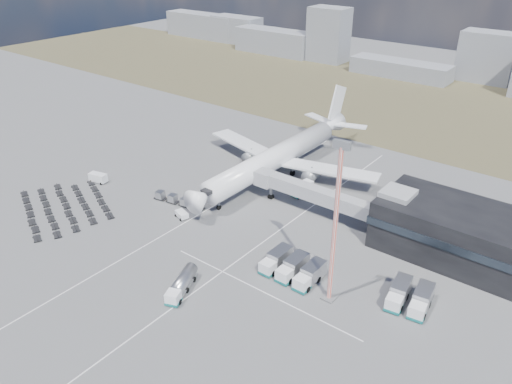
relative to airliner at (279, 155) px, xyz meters
The scene contains 16 objects.
ground 32.81m from the airliner, 90.00° to the right, with size 420.00×420.00×0.00m, color #565659.
grass_strip 77.80m from the airliner, 90.00° to the left, with size 420.00×90.00×0.01m, color brown.
lane_markings 31.41m from the airliner, 71.60° to the right, with size 47.12×110.00×0.01m.
terminal 48.51m from the airliner, ahead, with size 30.40×16.40×11.00m.
jet_bridge 19.89m from the airliner, 36.93° to the right, with size 30.30×3.80×7.05m.
airliner is the anchor object (origin of this frame).
skyline 120.60m from the airliner, 95.25° to the left, with size 313.86×26.90×24.65m.
fuel_tanker 51.10m from the airliner, 73.95° to the right, with size 5.63×9.54×3.02m.
pushback_tug 31.71m from the airliner, 97.32° to the right, with size 3.28×1.85×1.48m, color white.
utility_van 45.95m from the airliner, 136.22° to the right, with size 4.51×2.04×2.39m, color white.
catering_truck 12.82m from the airliner, 27.28° to the right, with size 3.18×6.16×2.70m.
service_trucks_near 42.81m from the airliner, 51.07° to the right, with size 10.18×7.72×3.09m.
service_trucks_far 54.84m from the airliner, 30.69° to the right, with size 7.47×8.57×3.14m.
uld_row 28.99m from the airliner, 108.00° to the right, with size 13.48×4.05×1.85m.
baggage_dollies 53.02m from the airliner, 122.62° to the right, with size 28.51×24.75×0.66m.
floodlight_mast 50.62m from the airliner, 44.43° to the right, with size 2.77×2.26×29.29m.
Camera 1 is at (67.02, -63.41, 56.51)m, focal length 35.00 mm.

